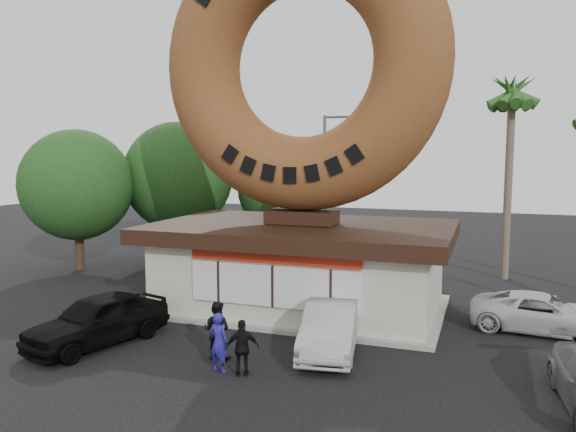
# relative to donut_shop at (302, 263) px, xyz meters

# --- Properties ---
(ground) EXTENTS (90.00, 90.00, 0.00)m
(ground) POSITION_rel_donut_shop_xyz_m (0.00, -5.98, -1.77)
(ground) COLOR black
(ground) RESTS_ON ground
(donut_shop) EXTENTS (11.20, 7.20, 3.80)m
(donut_shop) POSITION_rel_donut_shop_xyz_m (0.00, 0.00, 0.00)
(donut_shop) COLOR beige
(donut_shop) RESTS_ON ground
(giant_donut) EXTENTS (10.84, 2.76, 10.84)m
(giant_donut) POSITION_rel_donut_shop_xyz_m (0.00, 0.02, 7.45)
(giant_donut) COLOR brown
(giant_donut) RESTS_ON donut_shop
(tree_west) EXTENTS (6.00, 6.00, 7.65)m
(tree_west) POSITION_rel_donut_shop_xyz_m (-9.50, 7.02, 2.87)
(tree_west) COLOR #473321
(tree_west) RESTS_ON ground
(tree_mid) EXTENTS (5.20, 5.20, 6.63)m
(tree_mid) POSITION_rel_donut_shop_xyz_m (-4.00, 9.02, 2.25)
(tree_mid) COLOR #473321
(tree_mid) RESTS_ON ground
(tree_far) EXTENTS (5.60, 5.60, 7.14)m
(tree_far) POSITION_rel_donut_shop_xyz_m (-13.00, 3.02, 2.56)
(tree_far) COLOR #473321
(tree_far) RESTS_ON ground
(palm_near) EXTENTS (2.60, 2.60, 9.75)m
(palm_near) POSITION_rel_donut_shop_xyz_m (7.50, 8.02, 6.65)
(palm_near) COLOR #726651
(palm_near) RESTS_ON ground
(street_lamp) EXTENTS (2.11, 0.20, 8.00)m
(street_lamp) POSITION_rel_donut_shop_xyz_m (-1.86, 10.02, 2.72)
(street_lamp) COLOR #59595E
(street_lamp) RESTS_ON ground
(person_left) EXTENTS (0.68, 0.53, 1.66)m
(person_left) POSITION_rel_donut_shop_xyz_m (-0.14, -6.77, -0.93)
(person_left) COLOR navy
(person_left) RESTS_ON ground
(person_center) EXTENTS (0.83, 0.65, 1.71)m
(person_center) POSITION_rel_donut_shop_xyz_m (-0.65, -5.90, -0.91)
(person_center) COLOR black
(person_center) RESTS_ON ground
(person_right) EXTENTS (0.98, 0.72, 1.54)m
(person_right) POSITION_rel_donut_shop_xyz_m (0.58, -6.80, -1.00)
(person_right) COLOR black
(person_right) RESTS_ON ground
(car_black) EXTENTS (3.10, 5.01, 1.59)m
(car_black) POSITION_rel_donut_shop_xyz_m (-4.71, -6.06, -0.97)
(car_black) COLOR black
(car_black) RESTS_ON ground
(car_silver) EXTENTS (2.22, 4.57, 1.44)m
(car_silver) POSITION_rel_donut_shop_xyz_m (2.30, -4.19, -1.04)
(car_silver) COLOR #AEADB3
(car_silver) RESTS_ON ground
(car_white) EXTENTS (4.79, 2.56, 1.28)m
(car_white) POSITION_rel_donut_shop_xyz_m (8.51, -0.03, -1.13)
(car_white) COLOR silver
(car_white) RESTS_ON ground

